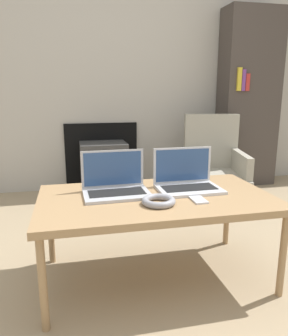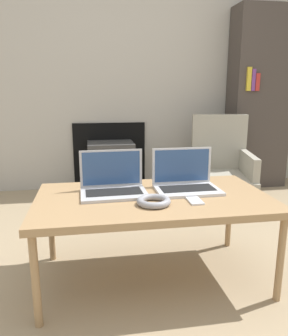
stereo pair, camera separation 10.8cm
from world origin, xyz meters
name	(u,v)px [view 2 (the right image)]	position (x,y,z in m)	size (l,w,h in m)	color
ground_plane	(165,312)	(0.00, 0.00, 0.00)	(14.00, 14.00, 0.00)	#998466
wall_back	(119,65)	(0.00, 2.19, 1.29)	(7.00, 0.08, 2.60)	#ADA89E
table	(153,202)	(0.00, 0.30, 0.44)	(1.23, 0.68, 0.48)	#9E7A51
laptop_left	(113,184)	(-0.20, 0.40, 0.53)	(0.36, 0.26, 0.22)	#B2B2B7
laptop_right	(185,181)	(0.20, 0.40, 0.53)	(0.35, 0.25, 0.22)	silver
headphones	(154,201)	(-0.02, 0.17, 0.50)	(0.17, 0.17, 0.03)	gray
phone	(194,200)	(0.19, 0.19, 0.48)	(0.07, 0.15, 0.01)	silver
tv	(111,167)	(-0.12, 1.95, 0.26)	(0.46, 0.38, 0.52)	#383838
armchair	(221,161)	(0.90, 1.57, 0.38)	(0.66, 0.76, 0.80)	gray
bookshelf	(259,100)	(1.47, 1.99, 0.93)	(0.61, 0.32, 1.86)	#3F3833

